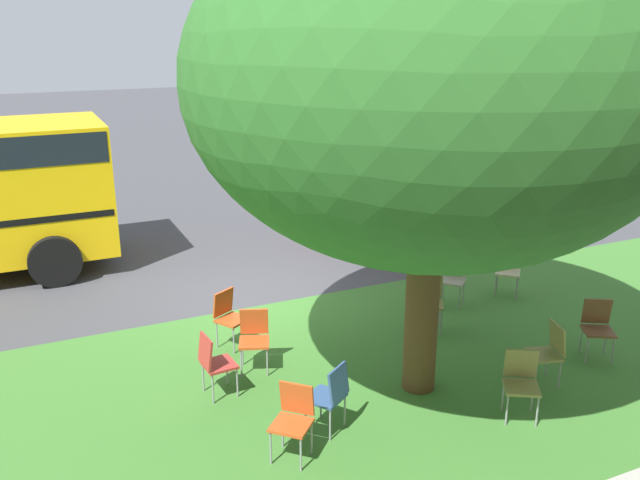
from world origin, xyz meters
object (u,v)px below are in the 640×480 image
chair_6 (453,275)px  parked_car (403,199)px  chair_8 (331,393)px  chair_9 (430,298)px  street_tree (434,80)px  chair_1 (294,416)px  chair_4 (549,349)px  chair_5 (508,267)px  chair_0 (229,314)px  chair_2 (598,324)px  chair_7 (214,360)px  chair_3 (521,379)px  chair_10 (254,335)px

chair_6 → parked_car: parked_car is taller
chair_8 → chair_9: bearing=-144.1°
street_tree → parked_car: 7.63m
chair_1 → chair_4: same height
chair_5 → chair_9: size_ratio=1.00×
chair_0 → chair_1: 2.96m
chair_1 → chair_2: same height
chair_2 → chair_6: 2.64m
chair_6 → chair_9: size_ratio=1.00×
chair_2 → chair_7: bearing=-13.3°
chair_6 → chair_3: bearing=68.1°
chair_2 → parked_car: parked_car is taller
chair_8 → chair_4: bearing=176.1°
chair_1 → parked_car: size_ratio=0.24×
chair_0 → chair_9: (-3.10, 0.75, 0.00)m
chair_4 → chair_8: size_ratio=1.00×
chair_3 → chair_5: (-2.48, -3.24, 0.00)m
chair_7 → chair_2: bearing=166.7°
chair_2 → chair_8: 4.36m
chair_8 → parked_car: size_ratio=0.24×
street_tree → chair_7: 4.48m
chair_3 → chair_7: 3.91m
chair_7 → chair_5: bearing=-168.4°
chair_6 → chair_2: bearing=106.5°
chair_7 → chair_8: same height
chair_0 → chair_2: bearing=151.5°
chair_3 → parked_car: bearing=-110.3°
chair_8 → street_tree: bearing=-164.1°
chair_3 → chair_9: same height
street_tree → chair_4: 3.96m
chair_7 → chair_10: size_ratio=1.00×
chair_1 → chair_7: bearing=-74.6°
chair_3 → chair_5: size_ratio=1.00×
chair_5 → chair_7: same height
chair_1 → chair_5: 6.05m
chair_8 → chair_9: (-2.68, -1.94, 0.00)m
chair_1 → chair_7: (0.45, -1.63, 0.00)m
chair_0 → chair_8: size_ratio=1.00×
chair_4 → chair_8: 3.17m
chair_2 → chair_10: 4.99m
chair_1 → chair_8: bearing=-155.9°
chair_10 → chair_3: bearing=135.6°
chair_2 → chair_8: (4.36, 0.10, 0.00)m
chair_3 → chair_9: (-0.39, -2.62, 0.00)m
chair_5 → chair_8: size_ratio=1.00×
chair_0 → chair_2: size_ratio=1.00×
chair_7 → chair_8: 1.72m
chair_7 → parked_car: (-5.96, -5.08, 0.32)m
chair_3 → chair_5: bearing=-127.4°
street_tree → chair_6: 4.66m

